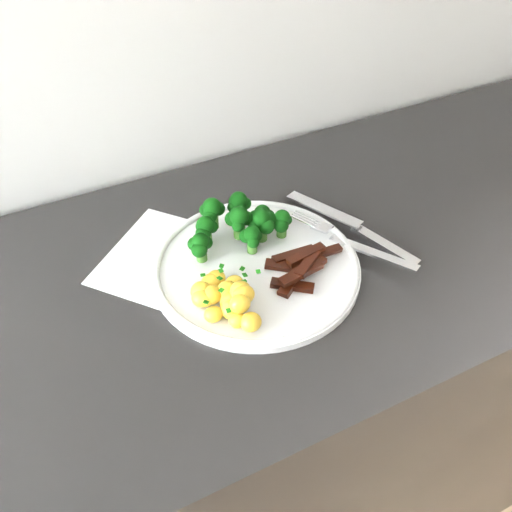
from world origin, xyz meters
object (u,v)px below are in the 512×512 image
counter (219,439)px  broccoli (240,222)px  potatoes (224,298)px  fork (355,244)px  knife (367,235)px  plate (256,266)px  beef_strips (300,267)px  recipe_paper (194,266)px

counter → broccoli: broccoli is taller
counter → potatoes: (0.01, -0.06, 0.47)m
fork → knife: fork is taller
plate → potatoes: size_ratio=2.55×
potatoes → beef_strips: size_ratio=0.93×
broccoli → knife: 0.21m
potatoes → fork: size_ratio=0.60×
beef_strips → fork: 0.10m
knife → plate: bearing=175.3°
counter → broccoli: 0.50m
broccoli → fork: bearing=-32.7°
counter → plate: size_ratio=7.56×
beef_strips → fork: size_ratio=0.64×
beef_strips → knife: bearing=11.1°
recipe_paper → potatoes: 0.10m
recipe_paper → plate: (0.08, -0.05, 0.01)m
fork → potatoes: bearing=-175.3°
counter → plate: plate is taller
broccoli → knife: bearing=-22.8°
beef_strips → broccoli: bearing=114.2°
fork → knife: 0.04m
recipe_paper → beef_strips: 0.16m
counter → potatoes: 0.47m
counter → recipe_paper: size_ratio=7.12×
beef_strips → fork: (0.10, 0.01, -0.00)m
fork → knife: bearing=26.2°
broccoli → beef_strips: (0.05, -0.11, -0.03)m
recipe_paper → broccoli: 0.10m
plate → broccoli: 0.07m
plate → beef_strips: bearing=-39.9°
beef_strips → knife: (0.14, 0.03, -0.01)m
broccoli → plate: bearing=-93.4°
broccoli → potatoes: broccoli is taller
recipe_paper → beef_strips: beef_strips is taller
broccoli → beef_strips: bearing=-65.8°
plate → fork: (0.15, -0.03, 0.01)m
broccoli → potatoes: bearing=-124.3°
broccoli → knife: (0.19, -0.08, -0.04)m
fork → knife: size_ratio=0.85×
recipe_paper → potatoes: bearing=-86.4°
knife → broccoli: bearing=157.2°
recipe_paper → potatoes: (0.01, -0.10, 0.03)m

